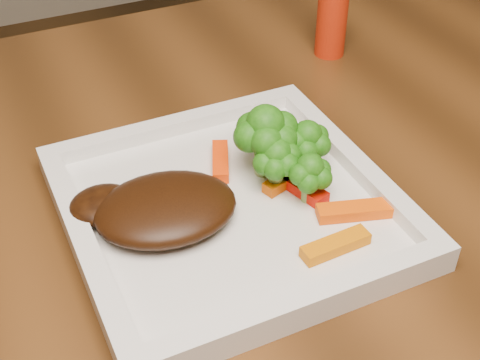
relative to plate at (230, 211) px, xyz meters
name	(u,v)px	position (x,y,z in m)	size (l,w,h in m)	color
plate	(230,211)	(0.00, 0.00, 0.00)	(0.27, 0.27, 0.01)	white
steak	(166,208)	(-0.06, 0.00, 0.02)	(0.12, 0.09, 0.03)	black
broccoli_0	(265,141)	(0.05, 0.03, 0.04)	(0.07, 0.07, 0.07)	#135B0F
broccoli_1	(307,141)	(0.08, 0.02, 0.04)	(0.05, 0.05, 0.06)	#276210
broccoli_2	(310,172)	(0.07, -0.02, 0.04)	(0.04, 0.04, 0.06)	#265D0F
broccoli_3	(276,160)	(0.05, 0.00, 0.04)	(0.05, 0.05, 0.06)	#1F7A14
carrot_0	(335,245)	(0.05, -0.08, 0.01)	(0.06, 0.02, 0.01)	orange
carrot_1	(355,211)	(0.09, -0.06, 0.01)	(0.06, 0.02, 0.01)	#F25103
carrot_3	(303,140)	(0.10, 0.05, 0.01)	(0.06, 0.02, 0.01)	red
carrot_4	(220,161)	(0.02, 0.05, 0.01)	(0.05, 0.01, 0.01)	#FF3B04
carrot_5	(298,185)	(0.06, -0.01, 0.01)	(0.06, 0.02, 0.01)	red
carrot_6	(286,179)	(0.06, 0.01, 0.01)	(0.05, 0.01, 0.01)	#D25103
spice_shaker	(332,18)	(0.23, 0.22, 0.04)	(0.04, 0.04, 0.09)	red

